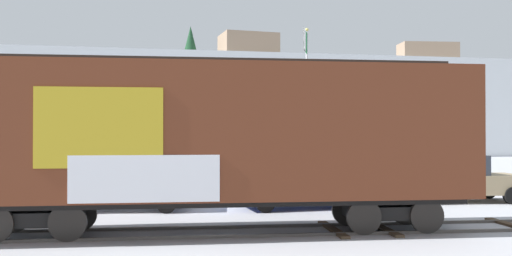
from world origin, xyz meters
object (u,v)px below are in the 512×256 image
Objects in this scene: freight_car at (219,135)px; parked_car_white at (125,184)px; flagpole at (306,79)px; parked_car_blue at (299,183)px; parked_car_tan at (460,179)px.

parked_car_white is at bearing 118.00° from freight_car.
flagpole is 1.73× the size of parked_car_blue.
parked_car_white is at bearing 175.06° from parked_car_blue.
freight_car is 2.90× the size of parked_car_tan.
freight_car reaches higher than parked_car_tan.
parked_car_white is at bearing -141.93° from flagpole.
parked_car_white is (-2.64, 4.97, -1.70)m from freight_car.
freight_car is 3.01× the size of parked_car_white.
parked_car_blue is (6.03, -0.52, -0.03)m from parked_car_white.
flagpole is 8.94m from parked_car_tan.
parked_car_white is 12.62m from parked_car_tan.
parked_car_blue is at bearing -175.07° from parked_car_tan.
flagpole reaches higher than parked_car_white.
freight_car is 5.85m from parked_car_blue.
flagpole reaches higher than parked_car_blue.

